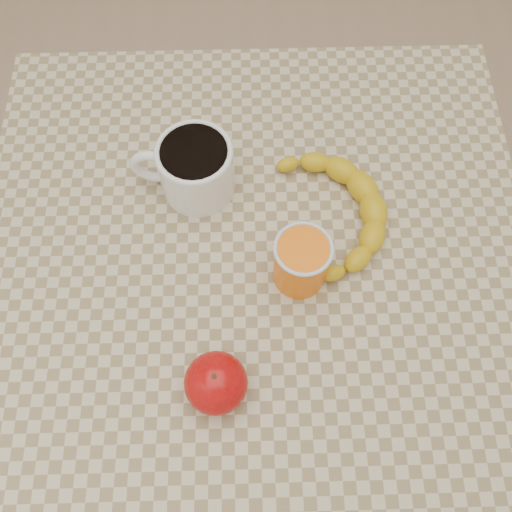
{
  "coord_description": "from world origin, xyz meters",
  "views": [
    {
      "loc": [
        -0.01,
        -0.33,
        1.49
      ],
      "look_at": [
        0.0,
        0.0,
        0.77
      ],
      "focal_mm": 40.0,
      "sensor_mm": 36.0,
      "label": 1
    }
  ],
  "objects_px": {
    "banana": "(336,211)",
    "orange_juice_glass": "(301,262)",
    "apple": "(216,383)",
    "table": "(256,284)",
    "coffee_mug": "(194,167)"
  },
  "relations": [
    {
      "from": "banana",
      "to": "table",
      "type": "bearing_deg",
      "value": -156.68
    },
    {
      "from": "orange_juice_glass",
      "to": "apple",
      "type": "distance_m",
      "value": 0.19
    },
    {
      "from": "table",
      "to": "banana",
      "type": "xyz_separation_m",
      "value": [
        0.12,
        0.07,
        0.11
      ]
    },
    {
      "from": "orange_juice_glass",
      "to": "apple",
      "type": "bearing_deg",
      "value": -126.02
    },
    {
      "from": "table",
      "to": "banana",
      "type": "bearing_deg",
      "value": 30.14
    },
    {
      "from": "coffee_mug",
      "to": "apple",
      "type": "relative_size",
      "value": 1.53
    },
    {
      "from": "coffee_mug",
      "to": "apple",
      "type": "height_order",
      "value": "coffee_mug"
    },
    {
      "from": "apple",
      "to": "table",
      "type": "bearing_deg",
      "value": 73.21
    },
    {
      "from": "apple",
      "to": "banana",
      "type": "bearing_deg",
      "value": 55.25
    },
    {
      "from": "table",
      "to": "apple",
      "type": "xyz_separation_m",
      "value": [
        -0.05,
        -0.18,
        0.12
      ]
    },
    {
      "from": "banana",
      "to": "orange_juice_glass",
      "type": "bearing_deg",
      "value": -129.28
    },
    {
      "from": "coffee_mug",
      "to": "orange_juice_glass",
      "type": "height_order",
      "value": "coffee_mug"
    },
    {
      "from": "table",
      "to": "coffee_mug",
      "type": "height_order",
      "value": "coffee_mug"
    },
    {
      "from": "coffee_mug",
      "to": "orange_juice_glass",
      "type": "bearing_deg",
      "value": -45.89
    },
    {
      "from": "table",
      "to": "coffee_mug",
      "type": "xyz_separation_m",
      "value": [
        -0.09,
        0.13,
        0.14
      ]
    }
  ]
}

